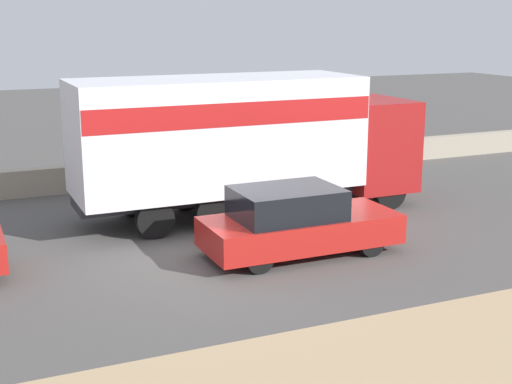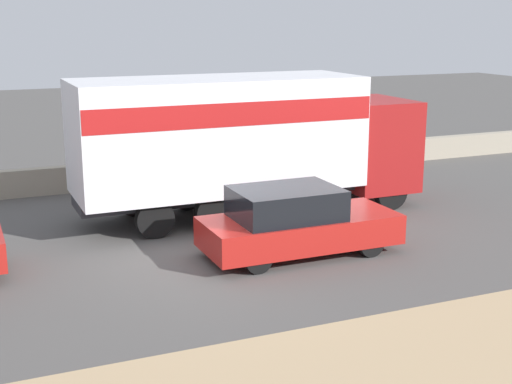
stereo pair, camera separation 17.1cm
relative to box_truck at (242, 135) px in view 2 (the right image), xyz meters
name	(u,v)px [view 2 (the right image)]	position (x,y,z in m)	size (l,w,h in m)	color
ground_plane	(237,258)	(-1.42, -3.17, -2.11)	(80.00, 80.00, 0.00)	#514F4C
stone_wall_backdrop	(147,172)	(-1.42, 4.26, -1.71)	(60.00, 0.35, 0.79)	#A39984
box_truck	(242,135)	(0.00, 0.00, 0.00)	(9.01, 2.62, 3.57)	maroon
car_hatchback	(296,222)	(-0.15, -3.43, -1.38)	(4.26, 1.76, 1.50)	#B21E19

